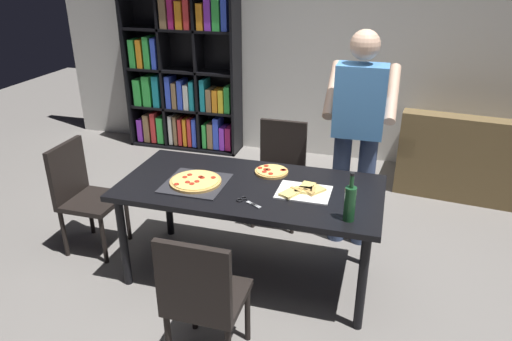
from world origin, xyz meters
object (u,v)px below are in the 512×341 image
couch (487,165)px  pepperoni_pizza_on_tray (196,182)px  chair_left_end (82,191)px  person_serving_pizza (358,129)px  chair_far_side (280,166)px  wine_bottle (350,203)px  kitchen_scissors (246,201)px  bookshelf (184,76)px  chair_near_camera (202,295)px  dining_table (250,194)px  second_pizza_plain (271,171)px

couch → pepperoni_pizza_on_tray: 3.11m
chair_left_end → person_serving_pizza: person_serving_pizza is taller
chair_far_side → pepperoni_pizza_on_tray: 1.11m
wine_bottle → kitchen_scissors: size_ratio=1.63×
chair_far_side → bookshelf: bookshelf is taller
kitchen_scissors → bookshelf: bearing=121.5°
chair_near_camera → wine_bottle: wine_bottle is taller
chair_left_end → chair_far_side: bearing=33.4°
dining_table → pepperoni_pizza_on_tray: bearing=-167.5°
dining_table → kitchen_scissors: kitchen_scissors is taller
chair_left_end → bookshelf: bearing=93.6°
chair_left_end → couch: 3.86m
chair_near_camera → kitchen_scissors: 0.73m
chair_near_camera → chair_far_side: (0.00, 1.85, 0.00)m
kitchen_scissors → chair_near_camera: bearing=-93.7°
pepperoni_pizza_on_tray → kitchen_scissors: size_ratio=2.19×
person_serving_pizza → dining_table: bearing=-133.1°
wine_bottle → kitchen_scissors: bearing=175.7°
dining_table → kitchen_scissors: (0.04, -0.24, 0.08)m
kitchen_scissors → second_pizza_plain: 0.49m
wine_bottle → couch: bearing=62.7°
couch → chair_near_camera: bearing=-123.0°
chair_near_camera → person_serving_pizza: person_serving_pizza is taller
dining_table → person_serving_pizza: person_serving_pizza is taller
bookshelf → pepperoni_pizza_on_tray: size_ratio=4.59×
dining_table → wine_bottle: bearing=-22.2°
wine_bottle → second_pizza_plain: wine_bottle is taller
dining_table → bookshelf: bookshelf is taller
chair_near_camera → couch: chair_near_camera is taller
couch → wine_bottle: (-1.18, -2.28, 0.57)m
dining_table → chair_left_end: 1.41m
dining_table → couch: (1.89, 1.99, -0.38)m
chair_near_camera → wine_bottle: 1.02m
chair_left_end → kitchen_scissors: size_ratio=4.64×
couch → bookshelf: bearing=173.6°
dining_table → second_pizza_plain: bearing=69.7°
chair_far_side → person_serving_pizza: person_serving_pizza is taller
chair_left_end → kitchen_scissors: chair_left_end is taller
chair_left_end → person_serving_pizza: (2.07, 0.71, 0.49)m
person_serving_pizza → chair_left_end: bearing=-161.1°
dining_table → chair_far_side: size_ratio=2.04×
chair_far_side → pepperoni_pizza_on_tray: chair_far_side is taller
person_serving_pizza → pepperoni_pizza_on_tray: size_ratio=4.12×
chair_left_end → pepperoni_pizza_on_tray: (1.03, -0.08, 0.25)m
couch → pepperoni_pizza_on_tray: couch is taller
bookshelf → second_pizza_plain: bookshelf is taller
person_serving_pizza → wine_bottle: size_ratio=5.54×
dining_table → bookshelf: size_ratio=0.94×
chair_far_side → bookshelf: 2.16m
dining_table → second_pizza_plain: size_ratio=7.43×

